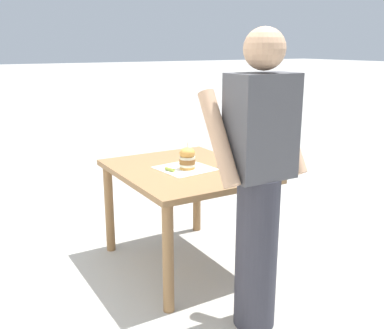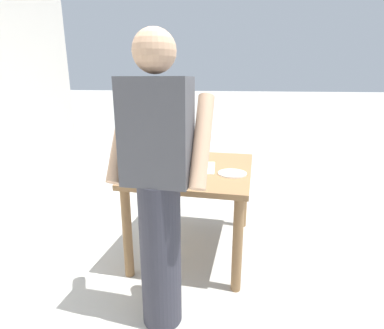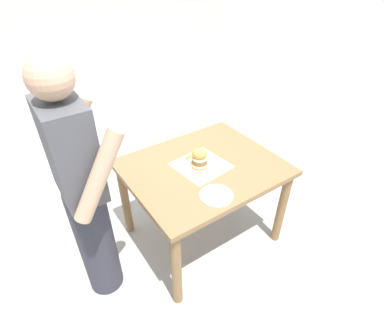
{
  "view_description": "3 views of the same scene",
  "coord_description": "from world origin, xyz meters",
  "px_view_note": "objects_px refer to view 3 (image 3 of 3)",
  "views": [
    {
      "loc": [
        1.53,
        2.69,
        1.6
      ],
      "look_at": [
        0.0,
        0.1,
        0.79
      ],
      "focal_mm": 42.0,
      "sensor_mm": 36.0,
      "label": 1
    },
    {
      "loc": [
        -0.48,
        2.34,
        1.44
      ],
      "look_at": [
        0.0,
        0.1,
        0.79
      ],
      "focal_mm": 28.0,
      "sensor_mm": 36.0,
      "label": 2
    },
    {
      "loc": [
        -1.44,
        1.08,
        2.05
      ],
      "look_at": [
        0.0,
        0.1,
        0.79
      ],
      "focal_mm": 28.0,
      "sensor_mm": 36.0,
      "label": 3
    }
  ],
  "objects_px": {
    "diner_across_table": "(83,193)",
    "patio_table": "(203,177)",
    "pickle_spear": "(190,156)",
    "sandwich": "(199,158)",
    "side_plate_with_forks": "(216,195)"
  },
  "relations": [
    {
      "from": "sandwich",
      "to": "side_plate_with_forks",
      "type": "relative_size",
      "value": 0.87
    },
    {
      "from": "pickle_spear",
      "to": "side_plate_with_forks",
      "type": "distance_m",
      "value": 0.47
    },
    {
      "from": "patio_table",
      "to": "pickle_spear",
      "type": "height_order",
      "value": "pickle_spear"
    },
    {
      "from": "sandwich",
      "to": "diner_across_table",
      "type": "xyz_separation_m",
      "value": [
        0.02,
        0.83,
        0.06
      ]
    },
    {
      "from": "patio_table",
      "to": "side_plate_with_forks",
      "type": "bearing_deg",
      "value": 158.18
    },
    {
      "from": "diner_across_table",
      "to": "sandwich",
      "type": "bearing_deg",
      "value": -91.72
    },
    {
      "from": "patio_table",
      "to": "pickle_spear",
      "type": "distance_m",
      "value": 0.19
    },
    {
      "from": "sandwich",
      "to": "side_plate_with_forks",
      "type": "distance_m",
      "value": 0.35
    },
    {
      "from": "patio_table",
      "to": "pickle_spear",
      "type": "xyz_separation_m",
      "value": [
        0.14,
        0.02,
        0.13
      ]
    },
    {
      "from": "side_plate_with_forks",
      "to": "diner_across_table",
      "type": "relative_size",
      "value": 0.13
    },
    {
      "from": "diner_across_table",
      "to": "patio_table",
      "type": "bearing_deg",
      "value": -91.68
    },
    {
      "from": "patio_table",
      "to": "diner_across_table",
      "type": "xyz_separation_m",
      "value": [
        0.03,
        0.86,
        0.25
      ]
    },
    {
      "from": "pickle_spear",
      "to": "diner_across_table",
      "type": "bearing_deg",
      "value": 97.59
    },
    {
      "from": "patio_table",
      "to": "pickle_spear",
      "type": "relative_size",
      "value": 13.44
    },
    {
      "from": "pickle_spear",
      "to": "diner_across_table",
      "type": "xyz_separation_m",
      "value": [
        -0.11,
        0.84,
        0.12
      ]
    }
  ]
}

